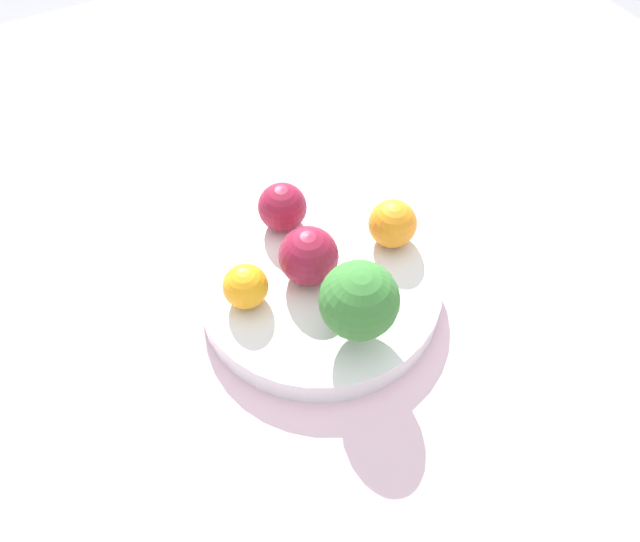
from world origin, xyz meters
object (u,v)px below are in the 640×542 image
broccoli (361,300)px  orange_front (393,224)px  bowl (320,287)px  apple_green (309,256)px  orange_back (245,286)px  apple_red (283,207)px

broccoli → orange_front: 0.11m
bowl → apple_green: size_ratio=4.16×
bowl → orange_back: 0.07m
bowl → orange_front: (-0.01, 0.08, 0.03)m
apple_red → apple_green: size_ratio=0.87×
broccoli → orange_front: (-0.07, 0.08, -0.02)m
broccoli → orange_back: (-0.07, -0.07, -0.02)m
orange_back → broccoli: bearing=42.9°
broccoli → apple_red: (-0.13, -0.00, -0.02)m
orange_back → orange_front: bearing=90.2°
bowl → apple_red: (-0.07, 0.00, 0.04)m
bowl → apple_red: apple_red is taller
orange_front → apple_red: bearing=-129.7°
apple_red → orange_back: size_ratio=1.17×
broccoli → apple_green: broccoli is taller
bowl → orange_back: (-0.01, -0.06, 0.03)m
apple_red → apple_green: apple_green is taller
orange_front → bowl: bearing=-83.5°
bowl → apple_green: apple_green is taller
apple_green → orange_front: 0.08m
bowl → apple_green: 0.04m
orange_front → orange_back: orange_front is taller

